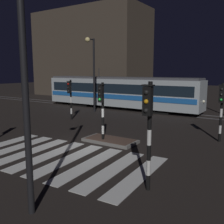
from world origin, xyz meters
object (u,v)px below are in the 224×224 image
(traffic_light_corner_far_right, at_px, (221,104))
(traffic_light_corner_far_left, at_px, (70,94))
(traffic_light_median_centre, at_px, (102,103))
(street_lamp_trackside_left, at_px, (92,65))
(traffic_light_corner_near_right, at_px, (148,120))
(tram, at_px, (119,92))
(street_lamp_near_kerb, at_px, (14,30))

(traffic_light_corner_far_right, distance_m, traffic_light_corner_far_left, 11.32)
(traffic_light_median_centre, height_order, street_lamp_trackside_left, street_lamp_trackside_left)
(traffic_light_corner_near_right, bearing_deg, tram, 124.54)
(traffic_light_corner_far_right, distance_m, street_lamp_trackside_left, 13.01)
(traffic_light_corner_far_left, distance_m, street_lamp_near_kerb, 14.20)
(traffic_light_median_centre, xyz_separation_m, street_lamp_near_kerb, (2.45, -7.06, 2.72))
(traffic_light_corner_near_right, height_order, street_lamp_near_kerb, street_lamp_near_kerb)
(traffic_light_corner_near_right, relative_size, street_lamp_near_kerb, 0.46)
(traffic_light_corner_far_left, bearing_deg, street_lamp_trackside_left, 100.94)
(street_lamp_near_kerb, xyz_separation_m, street_lamp_trackside_left, (-9.16, 15.01, -0.53))
(traffic_light_corner_far_right, bearing_deg, street_lamp_trackside_left, 160.26)
(traffic_light_corner_near_right, relative_size, street_lamp_trackside_left, 0.53)
(traffic_light_corner_far_right, relative_size, traffic_light_median_centre, 0.99)
(traffic_light_corner_far_right, bearing_deg, traffic_light_corner_far_left, 177.86)
(traffic_light_median_centre, height_order, tram, tram)
(traffic_light_corner_far_right, height_order, traffic_light_corner_far_left, traffic_light_corner_far_right)
(traffic_light_corner_far_right, distance_m, traffic_light_median_centre, 6.47)
(traffic_light_median_centre, height_order, street_lamp_near_kerb, street_lamp_near_kerb)
(traffic_light_corner_near_right, bearing_deg, street_lamp_trackside_left, 133.65)
(traffic_light_corner_near_right, height_order, traffic_light_corner_far_right, traffic_light_corner_near_right)
(street_lamp_near_kerb, bearing_deg, traffic_light_median_centre, 109.11)
(traffic_light_corner_near_right, relative_size, traffic_light_corner_far_right, 1.10)
(street_lamp_near_kerb, height_order, tram, street_lamp_near_kerb)
(traffic_light_corner_near_right, xyz_separation_m, tram, (-10.42, 15.14, -0.61))
(traffic_light_corner_near_right, height_order, traffic_light_median_centre, traffic_light_corner_near_right)
(tram, bearing_deg, traffic_light_median_centre, -62.53)
(street_lamp_trackside_left, height_order, tram, street_lamp_trackside_left)
(traffic_light_median_centre, xyz_separation_m, traffic_light_corner_far_left, (-5.96, 4.04, -0.07))
(traffic_light_median_centre, distance_m, street_lamp_trackside_left, 10.63)
(traffic_light_corner_near_right, xyz_separation_m, traffic_light_median_centre, (-4.55, 3.86, -0.20))
(street_lamp_near_kerb, relative_size, tram, 0.46)
(traffic_light_median_centre, xyz_separation_m, street_lamp_trackside_left, (-6.71, 7.95, 2.18))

